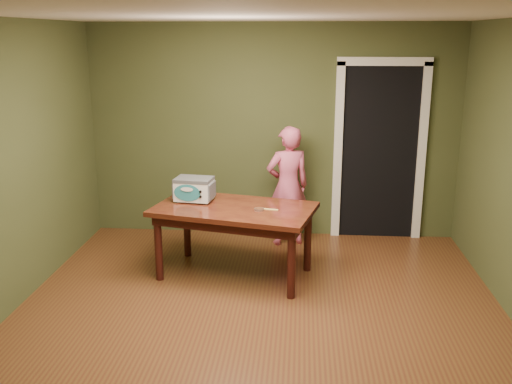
# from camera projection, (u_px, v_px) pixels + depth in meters

# --- Properties ---
(floor) EXTENTS (5.00, 5.00, 0.00)m
(floor) POSITION_uv_depth(u_px,v_px,m) (256.00, 329.00, 4.91)
(floor) COLOR brown
(floor) RESTS_ON ground
(room_shell) EXTENTS (4.52, 5.02, 2.61)m
(room_shell) POSITION_uv_depth(u_px,v_px,m) (256.00, 133.00, 4.45)
(room_shell) COLOR #404927
(room_shell) RESTS_ON ground
(doorway) EXTENTS (1.10, 0.66, 2.25)m
(doorway) POSITION_uv_depth(u_px,v_px,m) (376.00, 149.00, 7.20)
(doorway) COLOR black
(doorway) RESTS_ON ground
(dining_table) EXTENTS (1.76, 1.24, 0.75)m
(dining_table) POSITION_uv_depth(u_px,v_px,m) (234.00, 216.00, 5.85)
(dining_table) COLOR #36110C
(dining_table) RESTS_ON floor
(toy_oven) EXTENTS (0.44, 0.32, 0.25)m
(toy_oven) POSITION_uv_depth(u_px,v_px,m) (194.00, 188.00, 6.00)
(toy_oven) COLOR #4C4F54
(toy_oven) RESTS_ON dining_table
(baking_pan) EXTENTS (0.10, 0.10, 0.02)m
(baking_pan) POSITION_uv_depth(u_px,v_px,m) (259.00, 209.00, 5.71)
(baking_pan) COLOR silver
(baking_pan) RESTS_ON dining_table
(spatula) EXTENTS (0.18, 0.06, 0.01)m
(spatula) POSITION_uv_depth(u_px,v_px,m) (269.00, 209.00, 5.73)
(spatula) COLOR #FFDA6E
(spatula) RESTS_ON dining_table
(child) EXTENTS (0.61, 0.50, 1.43)m
(child) POSITION_uv_depth(u_px,v_px,m) (288.00, 186.00, 6.75)
(child) COLOR #DC5A7F
(child) RESTS_ON floor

